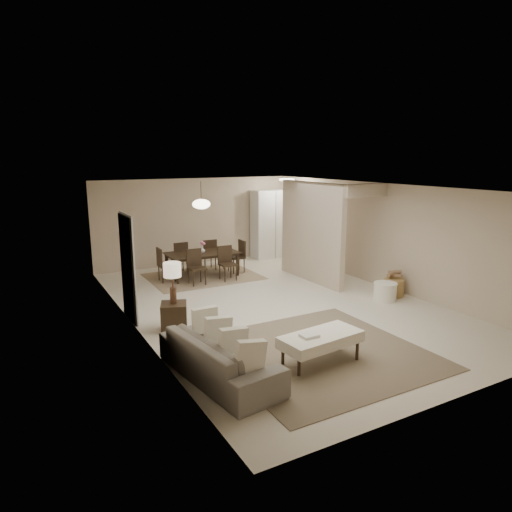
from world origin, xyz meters
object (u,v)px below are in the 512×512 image
ottoman_bench (321,340)px  side_table (174,316)px  wicker_basket (394,288)px  round_pouf (385,292)px  sofa (219,357)px  pantry_cabinet (271,224)px  dining_table (203,265)px

ottoman_bench → side_table: side_table is taller
wicker_basket → ottoman_bench: bearing=-150.8°
ottoman_bench → side_table: size_ratio=2.70×
round_pouf → wicker_basket: bearing=20.6°
sofa → round_pouf: sofa is taller
sofa → pantry_cabinet: bearing=-44.0°
round_pouf → dining_table: bearing=125.5°
wicker_basket → dining_table: dining_table is taller
round_pouf → wicker_basket: 0.44m
ottoman_bench → dining_table: bearing=80.0°
pantry_cabinet → round_pouf: bearing=-91.2°
pantry_cabinet → wicker_basket: (0.31, -4.94, -0.86)m
wicker_basket → dining_table: (-3.15, 3.68, 0.13)m
ottoman_bench → dining_table: size_ratio=0.74×
ottoman_bench → pantry_cabinet: bearing=59.0°
pantry_cabinet → round_pouf: pantry_cabinet is taller
sofa → ottoman_bench: (1.57, -0.30, 0.06)m
dining_table → wicker_basket: bearing=-49.0°
dining_table → pantry_cabinet: bearing=24.3°
sofa → ottoman_bench: sofa is taller
ottoman_bench → round_pouf: 3.63m
sofa → dining_table: dining_table is taller
round_pouf → pantry_cabinet: bearing=88.8°
pantry_cabinet → sofa: bearing=-126.0°
wicker_basket → dining_table: bearing=130.6°
pantry_cabinet → dining_table: size_ratio=1.14×
sofa → ottoman_bench: bearing=-108.9°
pantry_cabinet → dining_table: (-2.84, -1.26, -0.73)m
ottoman_bench → wicker_basket: size_ratio=2.97×
pantry_cabinet → side_table: (-4.75, -4.51, -0.80)m
side_table → round_pouf: (4.65, -0.58, -0.05)m
ottoman_bench → round_pouf: ottoman_bench is taller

